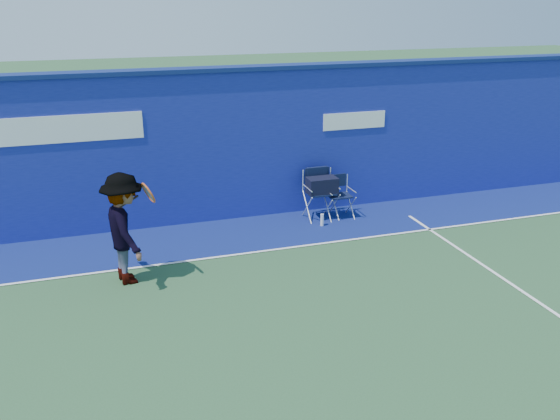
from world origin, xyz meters
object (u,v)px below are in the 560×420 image
object	(u,v)px
directors_chair_left	(321,198)
tennis_player	(125,229)
directors_chair_right	(339,205)
water_bottle	(322,220)

from	to	relation	value
directors_chair_left	tennis_player	xyz separation A→B (m)	(-4.02, -1.74, 0.47)
directors_chair_left	tennis_player	world-z (taller)	tennis_player
directors_chair_left	directors_chair_right	size ratio (longest dim) A/B	1.18
water_bottle	directors_chair_right	bearing A→B (deg)	34.92
directors_chair_left	directors_chair_right	bearing A→B (deg)	-12.26
directors_chair_right	tennis_player	bearing A→B (deg)	-159.38
directors_chair_right	water_bottle	world-z (taller)	directors_chair_right
directors_chair_left	directors_chair_right	distance (m)	0.42
water_bottle	tennis_player	bearing A→B (deg)	-161.56
directors_chair_left	water_bottle	world-z (taller)	directors_chair_left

